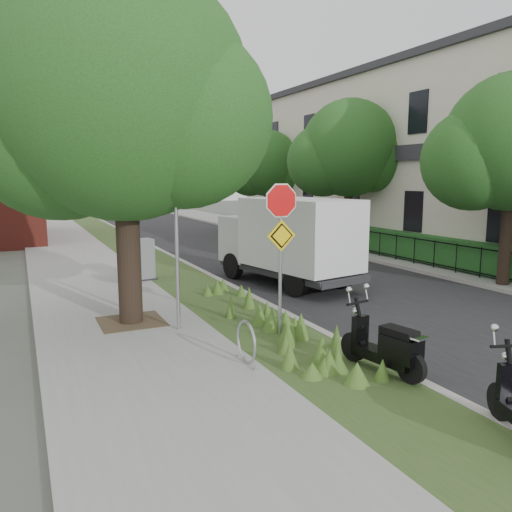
{
  "coord_description": "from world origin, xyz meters",
  "views": [
    {
      "loc": [
        -6.11,
        -8.18,
        3.32
      ],
      "look_at": [
        -0.61,
        3.41,
        1.3
      ],
      "focal_mm": 35.0,
      "sensor_mm": 36.0,
      "label": 1
    }
  ],
  "objects_px": {
    "box_truck": "(289,237)",
    "scooter_near": "(390,351)",
    "sign_assembly": "(281,228)",
    "utility_cabinet": "(139,260)"
  },
  "relations": [
    {
      "from": "sign_assembly",
      "to": "utility_cabinet",
      "type": "xyz_separation_m",
      "value": [
        -1.4,
        6.83,
        -1.59
      ]
    },
    {
      "from": "utility_cabinet",
      "to": "box_truck",
      "type": "bearing_deg",
      "value": -27.79
    },
    {
      "from": "box_truck",
      "to": "scooter_near",
      "type": "bearing_deg",
      "value": -106.64
    },
    {
      "from": "scooter_near",
      "to": "utility_cabinet",
      "type": "distance_m",
      "value": 9.72
    },
    {
      "from": "sign_assembly",
      "to": "box_truck",
      "type": "relative_size",
      "value": 0.6
    },
    {
      "from": "scooter_near",
      "to": "utility_cabinet",
      "type": "xyz_separation_m",
      "value": [
        -2.0,
        9.51,
        0.21
      ]
    },
    {
      "from": "sign_assembly",
      "to": "scooter_near",
      "type": "xyz_separation_m",
      "value": [
        0.6,
        -2.68,
        -1.81
      ]
    },
    {
      "from": "box_truck",
      "to": "sign_assembly",
      "type": "bearing_deg",
      "value": -121.04
    },
    {
      "from": "scooter_near",
      "to": "box_truck",
      "type": "height_order",
      "value": "box_truck"
    },
    {
      "from": "sign_assembly",
      "to": "scooter_near",
      "type": "relative_size",
      "value": 1.87
    }
  ]
}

